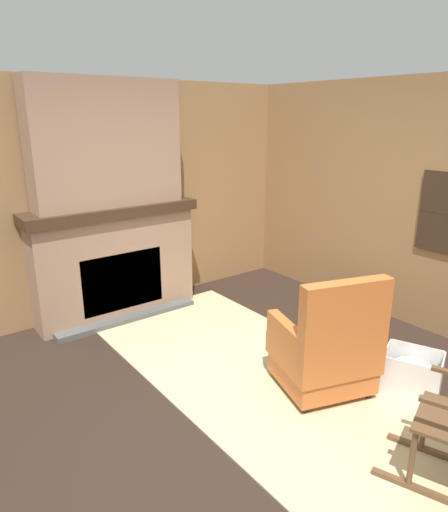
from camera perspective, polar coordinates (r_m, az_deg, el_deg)
The scene contains 11 objects.
ground_plane at distance 3.76m, azimuth 2.03°, elevation -18.26°, with size 14.00×14.00×0.00m, color #2D2119.
wood_panel_wall_left at distance 5.26m, azimuth -14.98°, elevation 6.80°, with size 0.06×5.42×2.56m.
wood_panel_wall_back at distance 5.06m, azimuth 24.33°, elevation 5.46°, with size 5.42×0.09×2.56m.
fireplace_hearth at distance 5.20m, azimuth -13.42°, elevation -0.70°, with size 0.60×1.89×1.25m.
chimney_breast at distance 4.98m, azimuth -14.52°, elevation 13.44°, with size 0.34×1.58×1.29m.
area_rug at distance 4.14m, azimuth 4.41°, elevation -14.51°, with size 3.73×1.65×0.01m.
armchair at distance 3.83m, azimuth 12.64°, elevation -11.51°, with size 0.85×0.89×1.04m.
firewood_stack at distance 5.34m, azimuth 13.43°, elevation -5.75°, with size 0.50×0.49×0.28m.
laundry_basket at distance 4.13m, azimuth 22.44°, elevation -13.31°, with size 0.54×0.49×0.35m.
oil_lamp_vase at distance 4.93m, azimuth -18.83°, elevation 6.50°, with size 0.11×0.11×0.25m.
storage_case at distance 5.17m, azimuth -12.08°, elevation 7.31°, with size 0.16×0.26×0.15m.
Camera 1 is at (2.36, -1.95, 2.18)m, focal length 32.00 mm.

